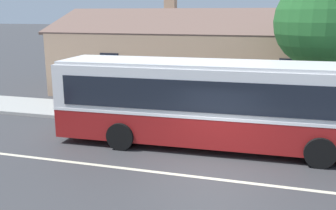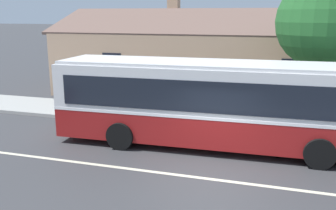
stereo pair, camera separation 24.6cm
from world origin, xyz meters
TOP-DOWN VIEW (x-y plane):
  - ground_plane at (0.00, 0.00)m, footprint 300.00×300.00m
  - sidewalk_far at (0.00, 6.00)m, footprint 60.00×3.00m
  - lane_divider_stripe at (0.00, 0.00)m, footprint 60.00×0.16m
  - community_building at (2.31, 13.11)m, footprint 27.91×8.77m
  - transit_bus at (-0.45, 2.90)m, footprint 11.63×3.04m
  - bench_by_building at (-7.04, 5.63)m, footprint 1.57×0.51m
  - street_tree_primary at (3.38, 7.05)m, footprint 3.85×3.85m

SIDE VIEW (x-z plane):
  - ground_plane at x=0.00m, z-range 0.00..0.00m
  - lane_divider_stripe at x=0.00m, z-range 0.00..0.01m
  - sidewalk_far at x=0.00m, z-range 0.00..0.15m
  - bench_by_building at x=-7.04m, z-range 0.09..1.03m
  - transit_bus at x=-0.45m, z-range 0.12..3.22m
  - community_building at x=2.31m, z-range -1.12..5.01m
  - street_tree_primary at x=3.38m, z-range 1.10..7.46m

